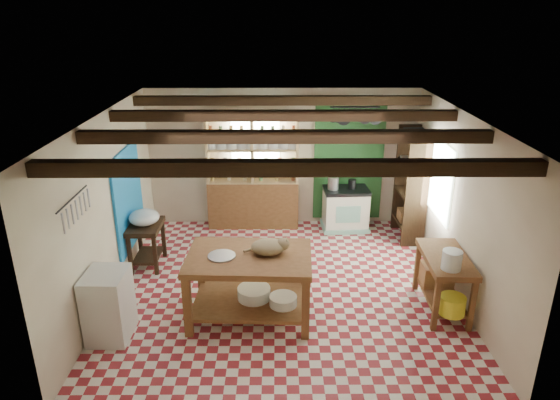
{
  "coord_description": "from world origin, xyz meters",
  "views": [
    {
      "loc": [
        -0.11,
        -6.53,
        3.93
      ],
      "look_at": [
        -0.06,
        0.3,
        1.3
      ],
      "focal_mm": 32.0,
      "sensor_mm": 36.0,
      "label": 1
    }
  ],
  "objects_px": {
    "prep_table": "(147,245)",
    "white_cabinet": "(109,305)",
    "right_counter": "(443,283)",
    "stove": "(345,209)",
    "work_table": "(250,286)",
    "cat": "(268,247)"
  },
  "relations": [
    {
      "from": "work_table",
      "to": "stove",
      "type": "height_order",
      "value": "work_table"
    },
    {
      "from": "prep_table",
      "to": "white_cabinet",
      "type": "relative_size",
      "value": 0.81
    },
    {
      "from": "right_counter",
      "to": "cat",
      "type": "distance_m",
      "value": 2.48
    },
    {
      "from": "cat",
      "to": "work_table",
      "type": "bearing_deg",
      "value": -178.69
    },
    {
      "from": "prep_table",
      "to": "work_table",
      "type": "bearing_deg",
      "value": -40.14
    },
    {
      "from": "right_counter",
      "to": "cat",
      "type": "relative_size",
      "value": 2.54
    },
    {
      "from": "right_counter",
      "to": "cat",
      "type": "height_order",
      "value": "cat"
    },
    {
      "from": "white_cabinet",
      "to": "cat",
      "type": "height_order",
      "value": "cat"
    },
    {
      "from": "white_cabinet",
      "to": "cat",
      "type": "distance_m",
      "value": 2.14
    },
    {
      "from": "stove",
      "to": "cat",
      "type": "bearing_deg",
      "value": -119.85
    },
    {
      "from": "stove",
      "to": "white_cabinet",
      "type": "xyz_separation_m",
      "value": [
        -3.41,
        -3.31,
        0.05
      ]
    },
    {
      "from": "prep_table",
      "to": "right_counter",
      "type": "relative_size",
      "value": 0.64
    },
    {
      "from": "stove",
      "to": "right_counter",
      "type": "bearing_deg",
      "value": -73.36
    },
    {
      "from": "work_table",
      "to": "stove",
      "type": "bearing_deg",
      "value": 62.46
    },
    {
      "from": "work_table",
      "to": "right_counter",
      "type": "height_order",
      "value": "work_table"
    },
    {
      "from": "stove",
      "to": "cat",
      "type": "height_order",
      "value": "cat"
    },
    {
      "from": "prep_table",
      "to": "cat",
      "type": "xyz_separation_m",
      "value": [
        1.98,
        -1.41,
        0.66
      ]
    },
    {
      "from": "right_counter",
      "to": "work_table",
      "type": "bearing_deg",
      "value": -174.77
    },
    {
      "from": "white_cabinet",
      "to": "right_counter",
      "type": "height_order",
      "value": "white_cabinet"
    },
    {
      "from": "prep_table",
      "to": "white_cabinet",
      "type": "height_order",
      "value": "white_cabinet"
    },
    {
      "from": "prep_table",
      "to": "cat",
      "type": "relative_size",
      "value": 1.62
    },
    {
      "from": "stove",
      "to": "white_cabinet",
      "type": "distance_m",
      "value": 4.75
    }
  ]
}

